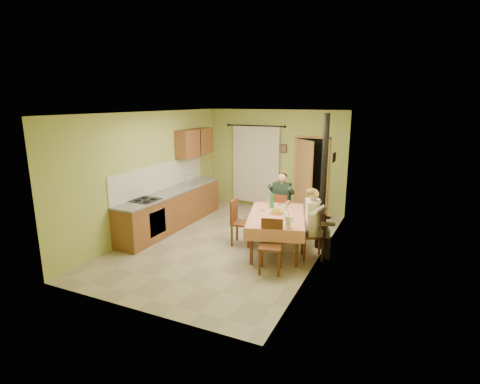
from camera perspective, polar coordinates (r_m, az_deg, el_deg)
The scene contains 17 objects.
floor at distance 8.29m, azimuth -1.87°, elevation -7.72°, with size 4.00×6.00×0.01m, color tan.
room_shell at distance 7.81m, azimuth -1.98°, elevation 4.80°, with size 4.04×6.04×2.82m.
kitchen_run at distance 9.30m, azimuth -10.23°, elevation -2.40°, with size 0.64×3.64×1.56m.
upper_cabinets at distance 10.15m, azimuth -6.89°, elevation 7.53°, with size 0.35×1.40×0.70m, color brown.
curtain at distance 10.73m, azimuth 2.40°, elevation 4.25°, with size 1.70×0.07×2.22m.
doorway at distance 10.23m, azimuth 10.25°, elevation 2.36°, with size 0.96×0.63×2.15m.
dining_table at distance 7.84m, azimuth 5.53°, elevation -6.11°, with size 1.61×2.11×0.76m.
tableware at distance 7.62m, azimuth 5.79°, elevation -3.26°, with size 0.98×1.54×0.33m.
chair_far at distance 8.90m, azimuth 6.19°, elevation -4.28°, with size 0.39×0.39×0.95m.
chair_near at distance 6.90m, azimuth 4.66°, elevation -9.75°, with size 0.48×0.48×0.96m.
chair_right at distance 7.56m, azimuth 11.06°, elevation -7.80°, with size 0.53×0.53×0.96m.
chair_left at distance 8.11m, azimuth 0.28°, elevation -6.02°, with size 0.48×0.48×0.99m.
man_far at distance 8.75m, azimuth 6.32°, elevation -0.58°, with size 0.58×0.47×1.39m.
man_right at distance 7.36m, azimuth 11.16°, elevation -3.53°, with size 0.60×0.65×1.39m.
stove_flue at distance 7.91m, azimuth 12.46°, elevation -1.29°, with size 0.24×0.24×2.80m.
picture_back at distance 10.45m, azimuth 6.66°, elevation 6.61°, with size 0.19×0.03×0.23m, color black.
picture_right at distance 8.31m, azimuth 14.14°, elevation 5.15°, with size 0.03×0.31×0.21m, color brown.
Camera 1 is at (3.48, -6.89, 3.04)m, focal length 28.00 mm.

